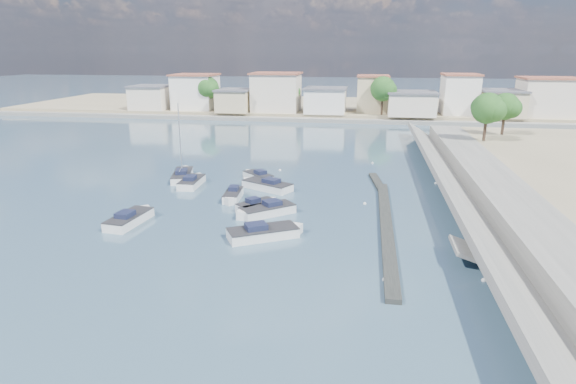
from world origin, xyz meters
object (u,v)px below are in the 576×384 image
object	(u,v)px
motorboat_b	(258,206)
motorboat_h	(266,233)
motorboat_a	(131,219)
motorboat_e	(192,182)
motorboat_c	(265,185)
motorboat_g	(233,196)
sailboat	(183,175)
motorboat_f	(257,177)
motorboat_d	(265,211)

from	to	relation	value
motorboat_b	motorboat_h	size ratio (longest dim) A/B	0.66
motorboat_a	motorboat_e	xyz separation A→B (m)	(1.08, 12.47, -0.00)
motorboat_a	motorboat_e	world-z (taller)	same
motorboat_c	motorboat_g	xyz separation A→B (m)	(-2.43, -4.43, 0.00)
motorboat_c	motorboat_h	xyz separation A→B (m)	(3.00, -13.81, -0.00)
motorboat_h	sailboat	world-z (taller)	sailboat
motorboat_a	motorboat_g	bearing A→B (deg)	48.77
motorboat_f	motorboat_g	world-z (taller)	same
sailboat	motorboat_e	bearing A→B (deg)	-50.91
motorboat_d	motorboat_e	size ratio (longest dim) A/B	0.97
motorboat_b	motorboat_h	distance (m)	7.12
motorboat_c	motorboat_d	world-z (taller)	same
motorboat_d	sailboat	xyz separation A→B (m)	(-12.23, 11.24, 0.04)
motorboat_d	sailboat	distance (m)	16.61
motorboat_d	motorboat_e	xyz separation A→B (m)	(-10.06, 8.56, 0.00)
motorboat_h	motorboat_e	bearing A→B (deg)	129.22
sailboat	motorboat_f	bearing A→B (deg)	5.29
motorboat_d	motorboat_e	distance (m)	13.20
motorboat_a	motorboat_h	world-z (taller)	same
motorboat_e	motorboat_f	bearing A→B (deg)	27.80
motorboat_c	motorboat_h	size ratio (longest dim) A/B	1.00
motorboat_g	motorboat_h	distance (m)	10.84
motorboat_c	sailboat	world-z (taller)	sailboat
motorboat_e	motorboat_f	size ratio (longest dim) A/B	1.27
motorboat_g	sailboat	bearing A→B (deg)	138.40
motorboat_h	sailboat	distance (m)	21.37
sailboat	motorboat_a	bearing A→B (deg)	-85.85
motorboat_a	motorboat_f	size ratio (longest dim) A/B	1.37
motorboat_f	motorboat_a	bearing A→B (deg)	-115.78
motorboat_g	motorboat_e	bearing A→B (deg)	142.71
motorboat_f	sailboat	size ratio (longest dim) A/B	0.46
motorboat_c	motorboat_d	size ratio (longest dim) A/B	1.16
motorboat_a	motorboat_e	distance (m)	12.52
motorboat_b	sailboat	world-z (taller)	sailboat
motorboat_d	motorboat_b	bearing A→B (deg)	122.49
motorboat_c	motorboat_g	world-z (taller)	same
motorboat_a	motorboat_d	size ratio (longest dim) A/B	1.10
motorboat_c	motorboat_f	distance (m)	3.95
motorboat_b	sailboat	distance (m)	14.96
motorboat_d	motorboat_h	xyz separation A→B (m)	(1.27, -5.32, 0.00)
motorboat_f	motorboat_h	world-z (taller)	same
motorboat_b	motorboat_g	distance (m)	4.15
motorboat_b	motorboat_h	xyz separation A→B (m)	(2.20, -6.77, 0.00)
motorboat_a	sailboat	size ratio (longest dim) A/B	0.63
motorboat_c	motorboat_g	bearing A→B (deg)	-118.71
motorboat_f	motorboat_g	xyz separation A→B (m)	(-0.72, -7.99, 0.00)
motorboat_d	motorboat_h	distance (m)	5.47
motorboat_a	motorboat_h	xyz separation A→B (m)	(12.41, -1.41, -0.00)
motorboat_e	sailboat	xyz separation A→B (m)	(-2.18, 2.68, 0.04)
motorboat_f	motorboat_d	bearing A→B (deg)	-74.14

